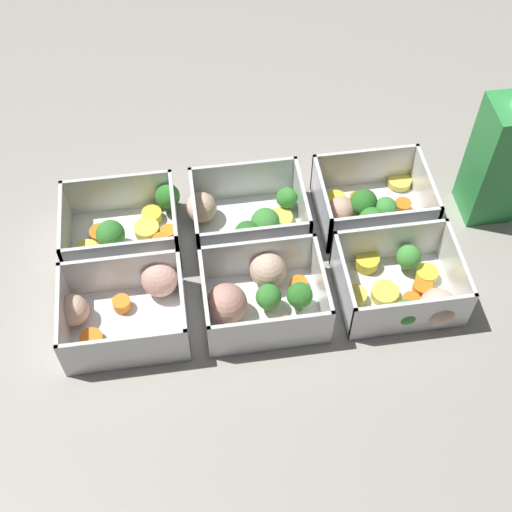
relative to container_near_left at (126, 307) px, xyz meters
The scene contains 8 objects.
ground_plane 0.18m from the container_near_left, 18.02° to the left, with size 4.00×4.00×0.00m, color gray.
container_near_left is the anchor object (origin of this frame).
container_near_center 0.17m from the container_near_left, ahead, with size 0.16×0.14×0.07m.
container_near_right 0.36m from the container_near_left, ahead, with size 0.15×0.14×0.07m.
container_far_left 0.12m from the container_near_left, 86.50° to the left, with size 0.16×0.13×0.07m.
container_far_center 0.21m from the container_near_left, 34.69° to the left, with size 0.17×0.13×0.07m.
container_far_right 0.36m from the container_near_left, 18.95° to the left, with size 0.16×0.13×0.07m.
juice_carton 0.53m from the container_near_left, 12.80° to the left, with size 0.07×0.07×0.20m.
Camera 1 is at (-0.08, -0.56, 0.78)m, focal length 50.00 mm.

